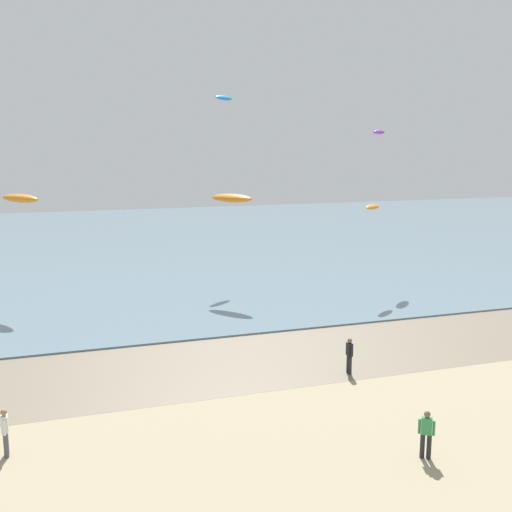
{
  "coord_description": "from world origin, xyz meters",
  "views": [
    {
      "loc": [
        -8.17,
        -8.91,
        10.64
      ],
      "look_at": [
        -1.69,
        10.55,
        6.95
      ],
      "focal_mm": 44.11,
      "sensor_mm": 36.0,
      "label": 1
    }
  ],
  "objects_px": {
    "kite_aloft_1": "(372,207)",
    "kite_aloft_4": "(232,198)",
    "person_nearest_camera": "(5,431)",
    "kite_aloft_2": "(224,98)",
    "person_by_waterline": "(349,355)",
    "kite_aloft_6": "(379,132)",
    "kite_aloft_3": "(20,198)",
    "person_mid_beach": "(426,433)"
  },
  "relations": [
    {
      "from": "kite_aloft_1",
      "to": "kite_aloft_4",
      "type": "height_order",
      "value": "kite_aloft_4"
    },
    {
      "from": "person_nearest_camera",
      "to": "kite_aloft_2",
      "type": "xyz_separation_m",
      "value": [
        15.82,
        28.58,
        13.32
      ]
    },
    {
      "from": "person_by_waterline",
      "to": "kite_aloft_1",
      "type": "height_order",
      "value": "kite_aloft_1"
    },
    {
      "from": "kite_aloft_2",
      "to": "kite_aloft_6",
      "type": "distance_m",
      "value": 12.73
    },
    {
      "from": "kite_aloft_3",
      "to": "kite_aloft_6",
      "type": "distance_m",
      "value": 26.76
    },
    {
      "from": "kite_aloft_3",
      "to": "kite_aloft_4",
      "type": "relative_size",
      "value": 1.02
    },
    {
      "from": "person_mid_beach",
      "to": "kite_aloft_6",
      "type": "height_order",
      "value": "kite_aloft_6"
    },
    {
      "from": "person_by_waterline",
      "to": "kite_aloft_1",
      "type": "xyz_separation_m",
      "value": [
        8.29,
        13.28,
        5.39
      ]
    },
    {
      "from": "kite_aloft_2",
      "to": "kite_aloft_6",
      "type": "bearing_deg",
      "value": 111.97
    },
    {
      "from": "kite_aloft_3",
      "to": "kite_aloft_2",
      "type": "bearing_deg",
      "value": 75.84
    },
    {
      "from": "person_nearest_camera",
      "to": "kite_aloft_3",
      "type": "height_order",
      "value": "kite_aloft_3"
    },
    {
      "from": "kite_aloft_6",
      "to": "kite_aloft_1",
      "type": "bearing_deg",
      "value": 12.78
    },
    {
      "from": "kite_aloft_1",
      "to": "kite_aloft_4",
      "type": "xyz_separation_m",
      "value": [
        -9.11,
        3.37,
        0.58
      ]
    },
    {
      "from": "person_mid_beach",
      "to": "kite_aloft_2",
      "type": "bearing_deg",
      "value": 86.22
    },
    {
      "from": "person_by_waterline",
      "to": "person_nearest_camera",
      "type": "bearing_deg",
      "value": -167.09
    },
    {
      "from": "kite_aloft_1",
      "to": "kite_aloft_6",
      "type": "relative_size",
      "value": 0.87
    },
    {
      "from": "person_mid_beach",
      "to": "kite_aloft_2",
      "type": "xyz_separation_m",
      "value": [
        2.2,
        33.27,
        13.32
      ]
    },
    {
      "from": "kite_aloft_1",
      "to": "person_by_waterline",
      "type": "bearing_deg",
      "value": 19.31
    },
    {
      "from": "kite_aloft_2",
      "to": "kite_aloft_4",
      "type": "bearing_deg",
      "value": 39.96
    },
    {
      "from": "person_mid_beach",
      "to": "person_by_waterline",
      "type": "bearing_deg",
      "value": 81.79
    },
    {
      "from": "person_mid_beach",
      "to": "kite_aloft_3",
      "type": "bearing_deg",
      "value": 116.87
    },
    {
      "from": "kite_aloft_4",
      "to": "kite_aloft_6",
      "type": "distance_m",
      "value": 13.59
    },
    {
      "from": "person_mid_beach",
      "to": "kite_aloft_6",
      "type": "relative_size",
      "value": 0.78
    },
    {
      "from": "kite_aloft_2",
      "to": "kite_aloft_6",
      "type": "xyz_separation_m",
      "value": [
        10.73,
        -6.26,
        -2.76
      ]
    },
    {
      "from": "person_nearest_camera",
      "to": "person_mid_beach",
      "type": "bearing_deg",
      "value": -19.0
    },
    {
      "from": "person_mid_beach",
      "to": "kite_aloft_4",
      "type": "bearing_deg",
      "value": 89.2
    },
    {
      "from": "person_nearest_camera",
      "to": "person_mid_beach",
      "type": "distance_m",
      "value": 14.41
    },
    {
      "from": "kite_aloft_2",
      "to": "person_by_waterline",
      "type": "bearing_deg",
      "value": 49.87
    },
    {
      "from": "kite_aloft_4",
      "to": "kite_aloft_3",
      "type": "bearing_deg",
      "value": -134.0
    },
    {
      "from": "person_by_waterline",
      "to": "kite_aloft_3",
      "type": "relative_size",
      "value": 0.49
    },
    {
      "from": "kite_aloft_4",
      "to": "kite_aloft_6",
      "type": "height_order",
      "value": "kite_aloft_6"
    },
    {
      "from": "person_by_waterline",
      "to": "kite_aloft_2",
      "type": "xyz_separation_m",
      "value": [
        1.03,
        25.19,
        13.32
      ]
    },
    {
      "from": "person_mid_beach",
      "to": "person_by_waterline",
      "type": "distance_m",
      "value": 8.16
    },
    {
      "from": "person_nearest_camera",
      "to": "kite_aloft_6",
      "type": "height_order",
      "value": "kite_aloft_6"
    },
    {
      "from": "kite_aloft_4",
      "to": "person_mid_beach",
      "type": "bearing_deg",
      "value": -37.22
    },
    {
      "from": "person_nearest_camera",
      "to": "kite_aloft_6",
      "type": "relative_size",
      "value": 0.78
    },
    {
      "from": "person_nearest_camera",
      "to": "kite_aloft_1",
      "type": "xyz_separation_m",
      "value": [
        23.08,
        16.68,
        5.39
      ]
    },
    {
      "from": "kite_aloft_2",
      "to": "kite_aloft_3",
      "type": "xyz_separation_m",
      "value": [
        -15.66,
        -6.69,
        -7.14
      ]
    },
    {
      "from": "person_mid_beach",
      "to": "kite_aloft_6",
      "type": "bearing_deg",
      "value": 64.42
    },
    {
      "from": "kite_aloft_1",
      "to": "kite_aloft_6",
      "type": "bearing_deg",
      "value": -160.31
    },
    {
      "from": "kite_aloft_1",
      "to": "kite_aloft_3",
      "type": "distance_m",
      "value": 23.52
    },
    {
      "from": "person_nearest_camera",
      "to": "kite_aloft_1",
      "type": "relative_size",
      "value": 0.89
    }
  ]
}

